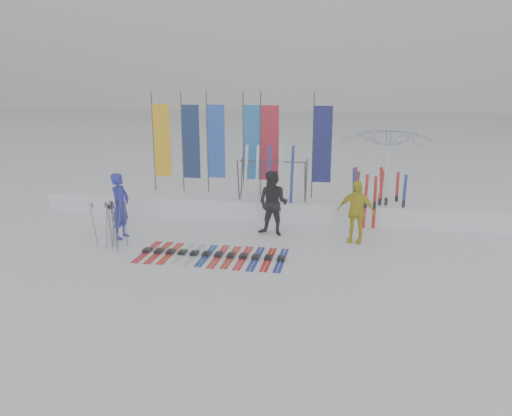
% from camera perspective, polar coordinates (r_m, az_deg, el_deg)
% --- Properties ---
extents(ground, '(120.00, 120.00, 0.00)m').
position_cam_1_polar(ground, '(11.43, -2.44, -6.78)').
color(ground, white).
rests_on(ground, ground).
extents(snow_bank, '(14.00, 1.60, 0.60)m').
position_cam_1_polar(snow_bank, '(15.65, 1.25, 0.22)').
color(snow_bank, white).
rests_on(snow_bank, ground).
extents(person_blue, '(0.48, 0.68, 1.77)m').
position_cam_1_polar(person_blue, '(13.74, -15.24, 0.23)').
color(person_blue, '#1C1FA5').
rests_on(person_blue, ground).
extents(person_black, '(1.00, 0.86, 1.78)m').
position_cam_1_polar(person_black, '(13.53, 1.96, 0.53)').
color(person_black, black).
rests_on(person_black, ground).
extents(person_yellow, '(1.03, 0.62, 1.65)m').
position_cam_1_polar(person_yellow, '(13.19, 11.33, -0.40)').
color(person_yellow, '#D1C50D').
rests_on(person_yellow, ground).
extents(tent_canopy, '(3.35, 3.40, 2.80)m').
position_cam_1_polar(tent_canopy, '(16.16, 14.68, 4.19)').
color(tent_canopy, white).
rests_on(tent_canopy, ground).
extents(ski_row, '(3.51, 1.68, 0.07)m').
position_cam_1_polar(ski_row, '(12.15, -4.93, -5.35)').
color(ski_row, red).
rests_on(ski_row, ground).
extents(pole_cluster, '(0.78, 0.65, 1.26)m').
position_cam_1_polar(pole_cluster, '(13.02, -16.12, -1.89)').
color(pole_cluster, '#595B60').
rests_on(pole_cluster, ground).
extents(feather_flags, '(5.73, 0.23, 3.20)m').
position_cam_1_polar(feather_flags, '(15.70, -2.58, 7.48)').
color(feather_flags, '#383A3F').
rests_on(feather_flags, ground).
extents(ski_rack, '(2.04, 0.80, 1.23)m').
position_cam_1_polar(ski_rack, '(15.00, 1.90, 3.83)').
color(ski_rack, '#383A3F').
rests_on(ski_rack, ground).
extents(upright_skis, '(1.48, 1.12, 1.68)m').
position_cam_1_polar(upright_skis, '(15.08, 13.51, 1.17)').
color(upright_skis, red).
rests_on(upright_skis, ground).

